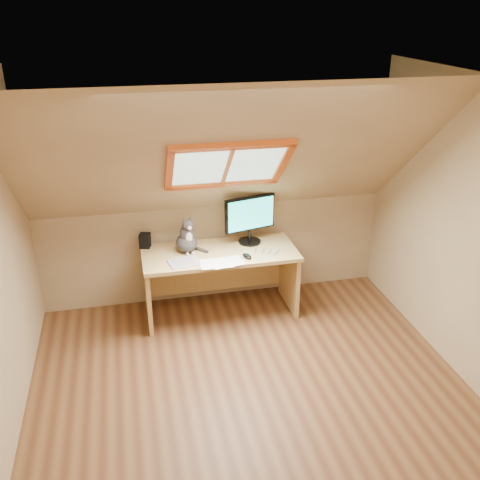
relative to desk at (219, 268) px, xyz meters
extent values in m
plane|color=brown|center=(0.02, -1.44, -0.46)|extent=(3.50, 3.50, 0.00)
cube|color=tan|center=(0.02, -3.19, 0.74)|extent=(3.50, 0.02, 2.40)
cube|color=tan|center=(0.02, 0.31, 0.04)|extent=(3.50, 0.02, 1.00)
cube|color=silver|center=(0.02, -2.22, 1.94)|extent=(3.50, 1.95, 0.02)
cube|color=tan|center=(0.02, -0.47, 1.24)|extent=(3.50, 1.56, 1.41)
cube|color=#B2E0CC|center=(0.02, -0.39, 1.17)|extent=(0.90, 0.53, 0.48)
cube|color=#C64F12|center=(0.02, -0.39, 1.17)|extent=(1.02, 0.64, 0.59)
cube|color=tan|center=(0.00, -0.06, 0.19)|extent=(1.48, 0.65, 0.04)
cube|color=tan|center=(-0.71, -0.06, -0.14)|extent=(0.04, 0.58, 0.64)
cube|color=tan|center=(0.71, -0.06, -0.14)|extent=(0.04, 0.58, 0.64)
cube|color=tan|center=(0.00, 0.23, -0.14)|extent=(1.38, 0.03, 0.45)
cylinder|color=black|center=(0.33, 0.07, 0.22)|extent=(0.22, 0.22, 0.02)
cylinder|color=black|center=(0.33, 0.07, 0.29)|extent=(0.04, 0.04, 0.12)
cube|color=black|center=(0.33, 0.07, 0.52)|extent=(0.52, 0.16, 0.34)
cube|color=#0B95E1|center=(0.33, 0.05, 0.52)|extent=(0.47, 0.12, 0.30)
ellipsoid|color=#403A38|center=(-0.30, 0.01, 0.30)|extent=(0.25, 0.28, 0.17)
ellipsoid|color=#403A38|center=(-0.30, 0.00, 0.40)|extent=(0.16, 0.16, 0.19)
ellipsoid|color=silver|center=(-0.29, -0.06, 0.38)|extent=(0.07, 0.05, 0.11)
ellipsoid|color=#403A38|center=(-0.29, -0.04, 0.51)|extent=(0.12, 0.11, 0.10)
sphere|color=silver|center=(-0.28, -0.09, 0.49)|extent=(0.04, 0.04, 0.04)
cone|color=#403A38|center=(-0.33, -0.03, 0.56)|extent=(0.06, 0.05, 0.06)
cone|color=#403A38|center=(-0.26, -0.02, 0.56)|extent=(0.06, 0.06, 0.06)
cube|color=black|center=(-0.69, 0.19, 0.28)|extent=(0.12, 0.12, 0.14)
cube|color=#B2B2B7|center=(-0.36, -0.24, 0.22)|extent=(0.30, 0.24, 0.01)
ellipsoid|color=black|center=(0.22, -0.26, 0.23)|extent=(0.10, 0.13, 0.04)
cube|color=white|center=(-0.06, -0.32, 0.21)|extent=(0.33, 0.27, 0.00)
cube|color=white|center=(-0.06, -0.32, 0.22)|extent=(0.32, 0.24, 0.00)
camera|label=1|loc=(-0.82, -4.62, 2.41)|focal=40.00mm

